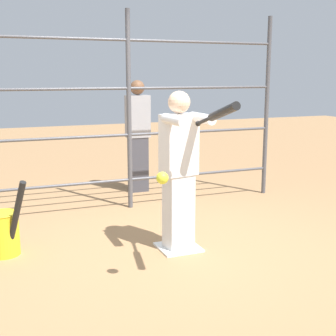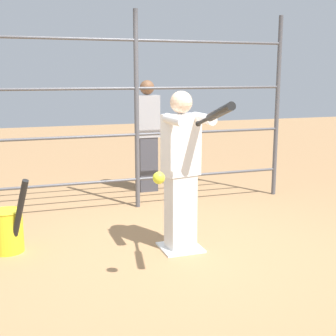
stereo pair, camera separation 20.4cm
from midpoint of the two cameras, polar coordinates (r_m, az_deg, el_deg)
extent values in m
plane|color=#9E754C|center=(4.77, 0.03, -9.76)|extent=(24.00, 24.00, 0.00)
cube|color=white|center=(4.76, 0.03, -9.65)|extent=(0.40, 0.40, 0.02)
cylinder|color=#4C4C51|center=(6.84, 11.10, 7.24)|extent=(0.06, 0.06, 2.51)
cylinder|color=#4C4C51|center=(5.98, -5.76, 6.83)|extent=(0.06, 0.06, 2.51)
cylinder|color=#4C4C51|center=(6.11, -5.60, -1.42)|extent=(4.10, 0.04, 0.04)
cylinder|color=#4C4C51|center=(6.01, -5.70, 4.04)|extent=(4.10, 0.04, 0.04)
cylinder|color=#4C4C51|center=(5.96, -5.82, 9.64)|extent=(4.10, 0.04, 0.04)
cylinder|color=#4C4C51|center=(5.98, -5.93, 15.27)|extent=(4.10, 0.04, 0.04)
cube|color=silver|center=(4.64, 0.04, -5.41)|extent=(0.31, 0.23, 0.75)
cube|color=white|center=(4.50, 0.04, 2.83)|extent=(0.38, 0.26, 0.59)
sphere|color=beige|center=(4.46, 0.04, 8.02)|extent=(0.21, 0.21, 0.21)
cylinder|color=white|center=(4.36, 2.79, 6.07)|extent=(0.09, 0.42, 0.09)
cylinder|color=white|center=(4.19, -0.67, 5.86)|extent=(0.09, 0.42, 0.09)
sphere|color=black|center=(4.09, 2.25, 5.43)|extent=(0.05, 0.05, 0.05)
cylinder|color=black|center=(3.93, 2.99, 5.79)|extent=(0.06, 0.32, 0.11)
cylinder|color=black|center=(3.56, 5.11, 6.82)|extent=(0.11, 0.49, 0.18)
sphere|color=yellow|center=(3.59, -2.32, -1.24)|extent=(0.10, 0.10, 0.10)
cylinder|color=yellow|center=(4.84, -20.62, -7.57)|extent=(0.30, 0.30, 0.41)
torus|color=yellow|center=(4.78, -20.79, -5.21)|extent=(0.32, 0.32, 0.01)
cylinder|color=black|center=(4.62, -19.33, -5.81)|extent=(0.24, 0.33, 0.75)
cube|color=#3F3F47|center=(6.96, -4.48, 0.44)|extent=(0.27, 0.17, 0.81)
cube|color=#99999E|center=(6.86, -4.58, 6.29)|extent=(0.34, 0.19, 0.61)
sphere|color=brown|center=(6.83, -4.63, 9.76)|extent=(0.21, 0.21, 0.21)
camera|label=1|loc=(0.10, -91.42, -0.28)|focal=50.00mm
camera|label=2|loc=(0.10, 88.58, 0.28)|focal=50.00mm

